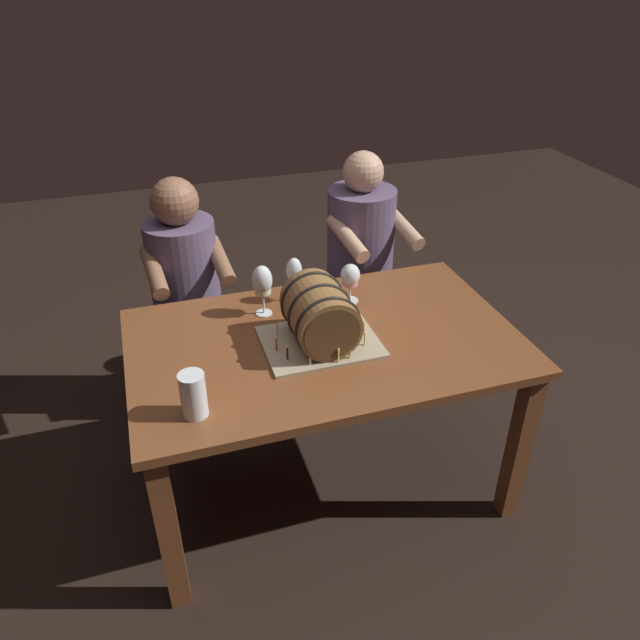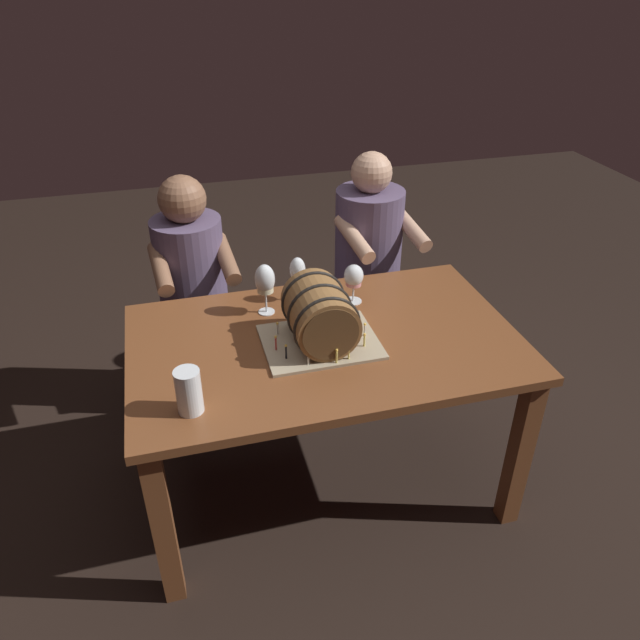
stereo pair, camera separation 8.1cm
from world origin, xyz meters
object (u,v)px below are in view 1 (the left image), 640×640
object	(u,v)px
dining_table	(325,361)
wine_glass_white	(262,282)
barrel_cake	(320,316)
person_seated_right	(359,278)
beer_pint	(193,396)
wine_glass_rose	(350,277)
person_seated_left	(189,307)
wine_glass_empty	(294,272)

from	to	relation	value
dining_table	wine_glass_white	world-z (taller)	wine_glass_white
barrel_cake	wine_glass_white	size ratio (longest dim) A/B	1.99
wine_glass_white	person_seated_right	distance (m)	0.86
beer_pint	wine_glass_rose	bearing A→B (deg)	36.58
dining_table	person_seated_right	distance (m)	0.87
dining_table	person_seated_left	distance (m)	0.88
dining_table	wine_glass_rose	world-z (taller)	wine_glass_rose
barrel_cake	wine_glass_white	distance (m)	0.31
beer_pint	wine_glass_white	bearing A→B (deg)	57.08
wine_glass_rose	wine_glass_empty	distance (m)	0.23
wine_glass_rose	beer_pint	size ratio (longest dim) A/B	1.09
barrel_cake	beer_pint	xyz separation A→B (m)	(-0.49, -0.26, -0.04)
wine_glass_white	person_seated_left	distance (m)	0.67
wine_glass_empty	person_seated_right	bearing A→B (deg)	44.06
wine_glass_empty	beer_pint	world-z (taller)	wine_glass_empty
dining_table	barrel_cake	distance (m)	0.22
wine_glass_white	person_seated_right	xyz separation A→B (m)	(0.61, 0.51, -0.33)
person_seated_right	wine_glass_rose	bearing A→B (deg)	-115.51
dining_table	wine_glass_rose	distance (m)	0.37
wine_glass_rose	wine_glass_empty	xyz separation A→B (m)	(-0.21, 0.07, 0.02)
dining_table	person_seated_left	bearing A→B (deg)	119.74
beer_pint	person_seated_right	distance (m)	1.43
barrel_cake	wine_glass_empty	world-z (taller)	barrel_cake
wine_glass_white	wine_glass_rose	size ratio (longest dim) A/B	1.27
barrel_cake	wine_glass_rose	size ratio (longest dim) A/B	2.52
wine_glass_rose	person_seated_left	distance (m)	0.87
wine_glass_white	wine_glass_rose	xyz separation A→B (m)	(0.36, -0.01, -0.03)
dining_table	wine_glass_empty	world-z (taller)	wine_glass_empty
person_seated_right	beer_pint	bearing A→B (deg)	-132.41
person_seated_left	beer_pint	bearing A→B (deg)	-94.66
dining_table	person_seated_right	bearing A→B (deg)	60.22
dining_table	person_seated_left	world-z (taller)	person_seated_left
dining_table	beer_pint	world-z (taller)	beer_pint
wine_glass_white	person_seated_left	size ratio (longest dim) A/B	0.18
dining_table	wine_glass_white	distance (m)	0.39
wine_glass_empty	person_seated_left	bearing A→B (deg)	132.06
barrel_cake	dining_table	bearing A→B (deg)	41.85
dining_table	barrel_cake	size ratio (longest dim) A/B	3.44
barrel_cake	person_seated_left	world-z (taller)	person_seated_left
person_seated_right	wine_glass_white	bearing A→B (deg)	-139.95
barrel_cake	wine_glass_white	bearing A→B (deg)	118.96
person_seated_right	person_seated_left	bearing A→B (deg)	-179.98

